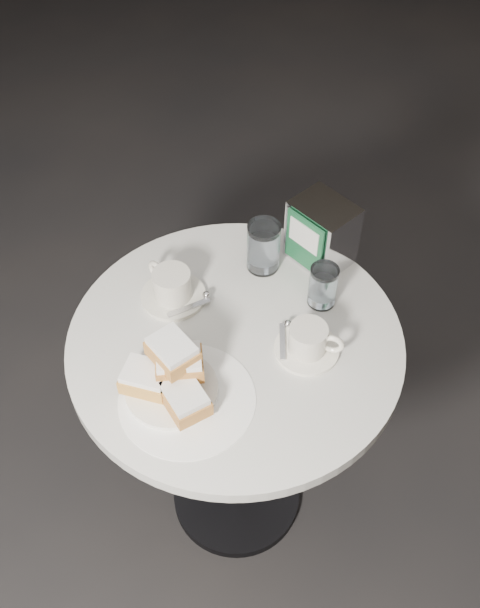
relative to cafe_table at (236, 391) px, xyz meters
name	(u,v)px	position (x,y,z in m)	size (l,w,h in m)	color
ground	(237,496)	(0.00, 0.00, -0.55)	(7.00, 7.00, 0.00)	black
cafe_table	(236,391)	(0.00, 0.00, 0.00)	(0.70, 0.70, 0.74)	black
sugar_spill	(187,399)	(0.00, -0.18, 0.20)	(0.27, 0.27, 0.00)	white
beignet_plate	(171,377)	(-0.04, -0.17, 0.24)	(0.20, 0.19, 0.12)	white
coffee_cup_left	(172,287)	(-0.17, 0.03, 0.23)	(0.18, 0.18, 0.07)	silver
coffee_cup_right	(308,341)	(0.14, 0.04, 0.23)	(0.16, 0.16, 0.07)	white
water_glass_left	(263,247)	(-0.05, 0.21, 0.26)	(0.08, 0.08, 0.12)	silver
water_glass_right	(323,286)	(0.11, 0.18, 0.25)	(0.08, 0.08, 0.10)	silver
napkin_dispenser	(321,233)	(0.05, 0.30, 0.28)	(0.16, 0.14, 0.15)	silver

